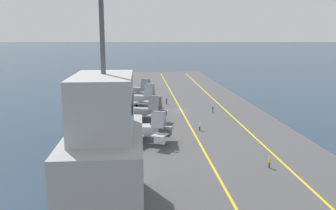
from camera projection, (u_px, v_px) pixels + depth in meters
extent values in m
plane|color=#23384C|center=(181.00, 112.00, 91.64)|extent=(2000.00, 2000.00, 0.00)
cube|color=#4C4C4F|center=(181.00, 111.00, 91.60)|extent=(195.82, 41.47, 0.40)
cube|color=yellow|center=(225.00, 110.00, 92.44)|extent=(176.23, 2.57, 0.01)
cube|color=yellow|center=(181.00, 110.00, 91.56)|extent=(176.24, 0.36, 0.01)
cube|color=#A8AAAF|center=(128.00, 129.00, 63.94)|extent=(5.03, 11.62, 1.65)
cone|color=#5B5E60|center=(93.00, 127.00, 65.40)|extent=(2.15, 2.57, 1.57)
cube|color=#38383A|center=(166.00, 132.00, 62.45)|extent=(2.38, 2.37, 1.41)
ellipsoid|color=#232D38|center=(110.00, 124.00, 64.55)|extent=(1.71, 2.98, 0.91)
cube|color=#A8AAAF|center=(124.00, 138.00, 60.64)|extent=(7.13, 7.05, 0.28)
cube|color=#A8AAAF|center=(136.00, 128.00, 67.28)|extent=(5.56, 5.33, 0.28)
cube|color=#A8AAAF|center=(157.00, 120.00, 61.46)|extent=(1.47, 2.36, 2.71)
cube|color=#A8AAAF|center=(160.00, 118.00, 63.12)|extent=(1.47, 2.36, 2.71)
cube|color=#A8AAAF|center=(160.00, 135.00, 60.42)|extent=(3.50, 3.24, 0.20)
cube|color=#A8AAAF|center=(166.00, 128.00, 64.68)|extent=(3.06, 2.54, 0.20)
cylinder|color=#B2B2B7|center=(106.00, 137.00, 65.18)|extent=(0.16, 0.16, 1.53)
cylinder|color=black|center=(106.00, 139.00, 65.27)|extent=(0.39, 0.64, 0.60)
cylinder|color=#B2B2B7|center=(133.00, 140.00, 62.89)|extent=(0.16, 0.16, 1.53)
cylinder|color=black|center=(133.00, 143.00, 62.98)|extent=(0.39, 0.64, 0.60)
cylinder|color=#B2B2B7|center=(137.00, 137.00, 65.10)|extent=(0.16, 0.16, 1.53)
cylinder|color=black|center=(137.00, 139.00, 65.19)|extent=(0.39, 0.64, 0.60)
cube|color=gray|center=(131.00, 111.00, 79.10)|extent=(6.95, 11.77, 1.57)
cone|color=#5B5E60|center=(103.00, 108.00, 81.75)|extent=(2.38, 2.76, 1.49)
cube|color=#38383A|center=(161.00, 113.00, 76.39)|extent=(2.51, 2.60, 1.34)
ellipsoid|color=#232D38|center=(116.00, 106.00, 80.35)|extent=(2.12, 3.08, 0.86)
cube|color=gray|center=(125.00, 116.00, 75.84)|extent=(7.65, 7.64, 0.28)
cube|color=gray|center=(139.00, 110.00, 82.26)|extent=(6.53, 6.42, 0.28)
cube|color=gray|center=(154.00, 103.00, 75.70)|extent=(1.86, 2.50, 2.89)
cube|color=gray|center=(157.00, 102.00, 77.20)|extent=(1.86, 2.50, 2.89)
cube|color=gray|center=(155.00, 115.00, 74.59)|extent=(3.64, 3.55, 0.20)
cube|color=gray|center=(163.00, 111.00, 78.56)|extent=(3.35, 3.04, 0.20)
cylinder|color=#B2B2B7|center=(113.00, 116.00, 81.12)|extent=(0.16, 0.16, 1.73)
cylinder|color=black|center=(113.00, 119.00, 81.23)|extent=(0.47, 0.63, 0.60)
cylinder|color=#B2B2B7|center=(133.00, 119.00, 77.96)|extent=(0.16, 0.16, 1.73)
cylinder|color=black|center=(133.00, 122.00, 78.07)|extent=(0.47, 0.63, 0.60)
cylinder|color=#B2B2B7|center=(138.00, 117.00, 79.96)|extent=(0.16, 0.16, 1.73)
cylinder|color=black|center=(138.00, 120.00, 80.07)|extent=(0.47, 0.63, 0.60)
cube|color=#9EA3A8|center=(131.00, 98.00, 94.80)|extent=(6.30, 11.03, 1.85)
cone|color=#5B5E60|center=(109.00, 97.00, 96.96)|extent=(2.48, 2.66, 1.76)
cube|color=#38383A|center=(154.00, 100.00, 92.60)|extent=(2.69, 2.54, 1.58)
ellipsoid|color=#232D38|center=(119.00, 94.00, 95.76)|extent=(2.05, 2.92, 1.02)
cube|color=#9EA3A8|center=(126.00, 103.00, 91.75)|extent=(6.74, 6.76, 0.28)
cube|color=#9EA3A8|center=(137.00, 99.00, 97.84)|extent=(5.53, 5.63, 0.28)
cube|color=#9EA3A8|center=(148.00, 90.00, 91.60)|extent=(1.78, 2.35, 3.28)
cube|color=#9EA3A8|center=(151.00, 89.00, 93.40)|extent=(1.78, 2.35, 3.28)
cube|color=#9EA3A8|center=(149.00, 101.00, 90.60)|extent=(3.51, 3.34, 0.20)
cube|color=#9EA3A8|center=(156.00, 98.00, 94.90)|extent=(3.24, 2.75, 0.20)
cylinder|color=#B2B2B7|center=(117.00, 104.00, 96.51)|extent=(0.16, 0.16, 1.55)
cylinder|color=black|center=(117.00, 105.00, 96.61)|extent=(0.45, 0.64, 0.60)
cylinder|color=#B2B2B7|center=(133.00, 106.00, 93.56)|extent=(0.16, 0.16, 1.55)
cylinder|color=black|center=(133.00, 107.00, 93.65)|extent=(0.45, 0.64, 0.60)
cylinder|color=#B2B2B7|center=(137.00, 104.00, 95.96)|extent=(0.16, 0.16, 1.55)
cylinder|color=black|center=(137.00, 106.00, 96.05)|extent=(0.45, 0.64, 0.60)
cube|color=gray|center=(129.00, 90.00, 110.65)|extent=(7.13, 11.55, 1.82)
cone|color=#5B5E60|center=(110.00, 88.00, 113.30)|extent=(2.58, 2.82, 1.73)
cube|color=#38383A|center=(150.00, 91.00, 107.94)|extent=(2.76, 2.70, 1.55)
ellipsoid|color=#232D38|center=(119.00, 86.00, 111.87)|extent=(2.23, 3.07, 1.00)
cube|color=gray|center=(124.00, 93.00, 107.42)|extent=(7.37, 7.36, 0.28)
cube|color=gray|center=(135.00, 90.00, 113.80)|extent=(6.28, 6.27, 0.28)
cube|color=gray|center=(144.00, 84.00, 107.13)|extent=(1.80, 2.42, 2.68)
cube|color=gray|center=(147.00, 83.00, 108.86)|extent=(1.80, 2.42, 2.68)
cube|color=gray|center=(145.00, 92.00, 106.03)|extent=(3.61, 3.51, 0.20)
cube|color=gray|center=(151.00, 90.00, 110.21)|extent=(3.35, 3.01, 0.20)
cylinder|color=#B2B2B7|center=(117.00, 94.00, 112.66)|extent=(0.16, 0.16, 1.41)
cylinder|color=black|center=(117.00, 95.00, 112.74)|extent=(0.47, 0.63, 0.60)
cylinder|color=#B2B2B7|center=(130.00, 96.00, 109.35)|extent=(0.16, 0.16, 1.41)
cylinder|color=black|center=(131.00, 97.00, 109.42)|extent=(0.47, 0.63, 0.60)
cylinder|color=#B2B2B7|center=(134.00, 94.00, 111.65)|extent=(0.16, 0.16, 1.41)
cylinder|color=black|center=(134.00, 96.00, 111.73)|extent=(0.47, 0.63, 0.60)
cylinder|color=#232328|center=(167.00, 103.00, 99.72)|extent=(0.24, 0.24, 0.90)
cube|color=brown|center=(167.00, 100.00, 99.58)|extent=(0.46, 0.44, 0.60)
sphere|color=tan|center=(167.00, 98.00, 99.49)|extent=(0.22, 0.22, 0.22)
sphere|color=brown|center=(167.00, 98.00, 99.48)|extent=(0.24, 0.24, 0.24)
cylinder|color=#4C473D|center=(213.00, 111.00, 88.65)|extent=(0.24, 0.24, 0.87)
cube|color=green|center=(213.00, 108.00, 88.51)|extent=(0.46, 0.45, 0.56)
sphere|color=tan|center=(213.00, 107.00, 88.43)|extent=(0.22, 0.22, 0.22)
sphere|color=green|center=(213.00, 106.00, 88.42)|extent=(0.24, 0.24, 0.24)
cylinder|color=#4C473D|center=(269.00, 165.00, 51.82)|extent=(0.24, 0.24, 0.85)
cube|color=yellow|center=(270.00, 160.00, 51.69)|extent=(0.38, 0.27, 0.57)
sphere|color=#9E7051|center=(270.00, 158.00, 51.61)|extent=(0.22, 0.22, 0.22)
sphere|color=yellow|center=(270.00, 157.00, 51.59)|extent=(0.24, 0.24, 0.24)
cylinder|color=#232328|center=(200.00, 128.00, 72.17)|extent=(0.24, 0.24, 0.84)
cube|color=white|center=(200.00, 125.00, 72.03)|extent=(0.39, 0.45, 0.60)
sphere|color=beige|center=(200.00, 123.00, 71.95)|extent=(0.22, 0.22, 0.22)
sphere|color=white|center=(200.00, 123.00, 71.93)|extent=(0.24, 0.24, 0.24)
cube|color=#999B9E|center=(106.00, 175.00, 37.44)|extent=(16.55, 7.84, 9.18)
cube|color=#A5A7AA|center=(103.00, 104.00, 35.98)|extent=(10.76, 5.88, 5.96)
cube|color=black|center=(133.00, 101.00, 36.15)|extent=(9.10, 0.12, 0.90)
cylinder|color=#4C4C4F|center=(102.00, 31.00, 35.77)|extent=(0.50, 0.50, 8.75)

